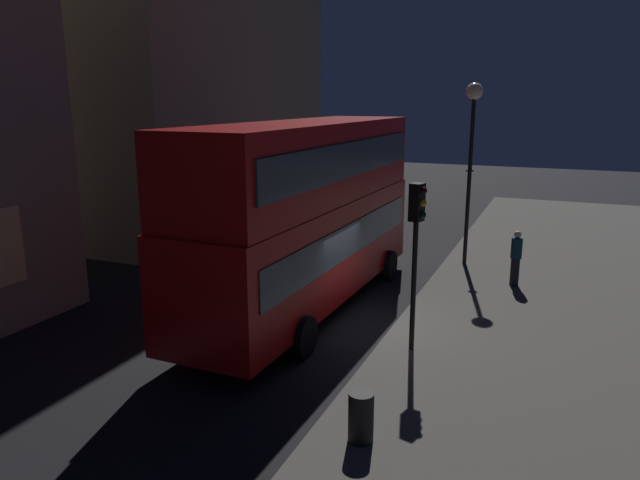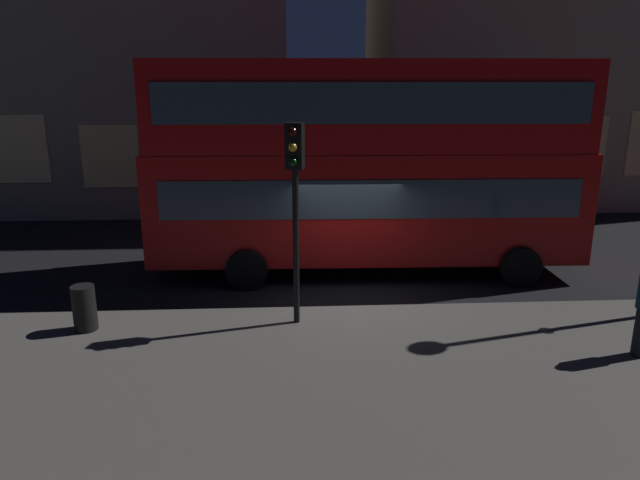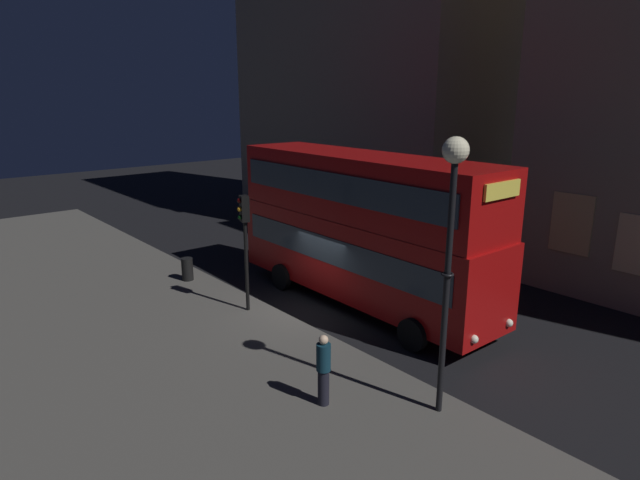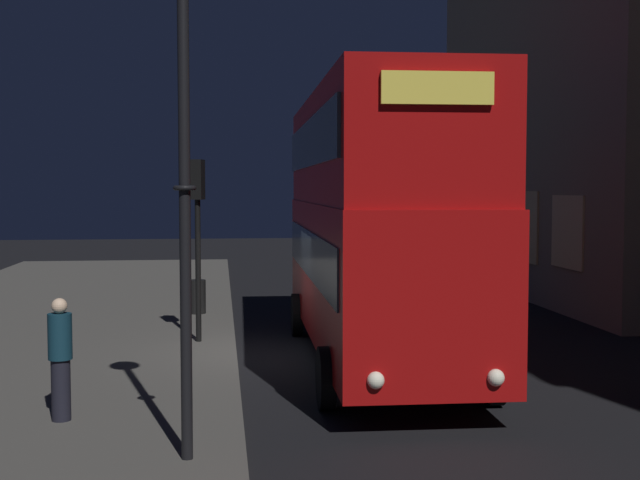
% 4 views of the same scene
% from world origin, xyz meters
% --- Properties ---
extents(ground_plane, '(80.00, 80.00, 0.00)m').
position_xyz_m(ground_plane, '(0.00, 0.00, 0.00)').
color(ground_plane, black).
extents(sidewalk_slab, '(44.00, 9.15, 0.12)m').
position_xyz_m(sidewalk_slab, '(0.00, -5.48, 0.06)').
color(sidewalk_slab, '#4C4944').
rests_on(sidewalk_slab, ground).
extents(double_decker_bus, '(10.75, 3.06, 5.24)m').
position_xyz_m(double_decker_bus, '(0.60, 1.80, 2.93)').
color(double_decker_bus, '#9E0C0C').
rests_on(double_decker_bus, ground).
extents(traffic_light_near_kerb, '(0.38, 0.39, 3.91)m').
position_xyz_m(traffic_light_near_kerb, '(-1.22, -1.71, 2.93)').
color(traffic_light_near_kerb, black).
rests_on(traffic_light_near_kerb, sidewalk_slab).
extents(litter_bin, '(0.44, 0.44, 0.89)m').
position_xyz_m(litter_bin, '(-5.28, -1.83, 0.56)').
color(litter_bin, black).
rests_on(litter_bin, sidewalk_slab).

